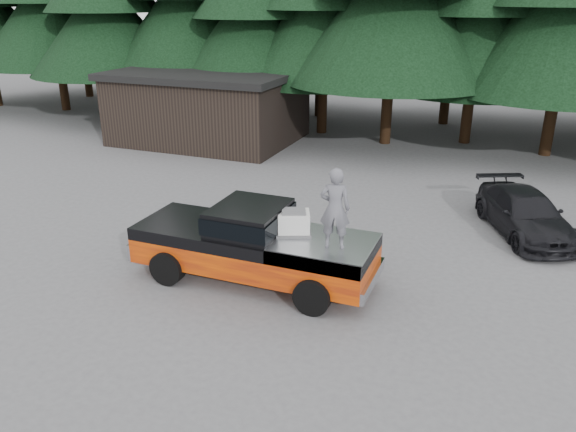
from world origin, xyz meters
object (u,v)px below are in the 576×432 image
at_px(air_compressor, 294,223).
at_px(utility_building, 209,105).
at_px(man_on_bed, 335,208).
at_px(parked_car, 525,213).
at_px(pickup_truck, 254,255).

relative_size(air_compressor, utility_building, 0.09).
height_order(man_on_bed, parked_car, man_on_bed).
bearing_deg(pickup_truck, man_on_bed, -6.28).
xyz_separation_m(air_compressor, parked_car, (5.14, 5.38, -0.96)).
height_order(pickup_truck, utility_building, utility_building).
relative_size(air_compressor, parked_car, 0.17).
relative_size(pickup_truck, man_on_bed, 3.29).
bearing_deg(man_on_bed, air_compressor, -30.39).
bearing_deg(parked_car, air_compressor, -158.33).
distance_m(pickup_truck, utility_building, 14.75).
relative_size(pickup_truck, parked_car, 1.40).
height_order(parked_car, utility_building, utility_building).
distance_m(man_on_bed, parked_car, 7.22).
relative_size(parked_car, utility_building, 0.51).
xyz_separation_m(pickup_truck, parked_car, (6.10, 5.54, -0.04)).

